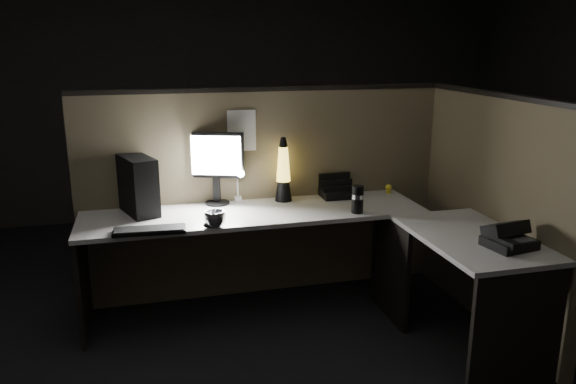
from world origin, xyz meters
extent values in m
plane|color=black|center=(0.00, 0.00, 0.00)|extent=(6.00, 6.00, 0.00)
plane|color=#282623|center=(0.00, 3.00, 1.35)|extent=(6.00, 0.00, 6.00)
cube|color=brown|center=(0.00, 0.93, 0.75)|extent=(2.66, 0.06, 1.50)
cube|color=brown|center=(1.33, 0.10, 0.75)|extent=(0.06, 1.66, 1.50)
cube|color=#AFACA5|center=(-0.15, 0.60, 0.71)|extent=(2.30, 0.60, 0.03)
cube|color=#AFACA5|center=(1.00, -0.20, 0.71)|extent=(0.60, 1.00, 0.03)
cube|color=black|center=(-1.28, 0.60, 0.35)|extent=(0.03, 0.55, 0.70)
cube|color=black|center=(1.00, -0.68, 0.35)|extent=(0.55, 0.03, 0.70)
cube|color=black|center=(0.72, 0.30, 0.35)|extent=(0.03, 0.55, 0.70)
cube|color=black|center=(-0.90, 0.76, 0.92)|extent=(0.27, 0.40, 0.38)
cylinder|color=black|center=(-0.37, 0.84, 0.74)|extent=(0.17, 0.17, 0.01)
cube|color=black|center=(-0.37, 0.86, 0.84)|extent=(0.06, 0.05, 0.19)
cube|color=black|center=(-0.37, 0.86, 1.08)|extent=(0.38, 0.17, 0.32)
cube|color=white|center=(-0.37, 0.84, 1.08)|extent=(0.33, 0.13, 0.27)
cube|color=black|center=(-0.84, 0.34, 0.74)|extent=(0.44, 0.17, 0.02)
ellipsoid|color=black|center=(-0.48, 0.34, 0.75)|extent=(0.11, 0.10, 0.04)
cube|color=white|center=(-0.22, 0.88, 0.75)|extent=(0.05, 0.06, 0.03)
cylinder|color=white|center=(-0.22, 0.88, 0.87)|extent=(0.01, 0.01, 0.21)
cylinder|color=white|center=(-0.22, 0.81, 0.97)|extent=(0.01, 0.14, 0.01)
sphere|color=white|center=(-0.22, 0.73, 0.97)|extent=(0.05, 0.05, 0.05)
cube|color=black|center=(0.51, 0.81, 0.75)|extent=(0.24, 0.21, 0.05)
cube|color=black|center=(0.51, 0.77, 0.79)|extent=(0.24, 0.02, 0.09)
cube|color=black|center=(0.51, 0.88, 0.83)|extent=(0.24, 0.02, 0.16)
cone|color=black|center=(0.10, 0.81, 0.80)|extent=(0.12, 0.12, 0.15)
cone|color=yellow|center=(0.10, 0.81, 1.00)|extent=(0.10, 0.10, 0.25)
sphere|color=#936B15|center=(0.10, 0.81, 0.92)|extent=(0.05, 0.05, 0.05)
sphere|color=#936B15|center=(0.10, 0.81, 1.01)|extent=(0.04, 0.04, 0.04)
cone|color=black|center=(0.10, 0.81, 1.16)|extent=(0.06, 0.06, 0.07)
cylinder|color=black|center=(0.51, 0.40, 0.82)|extent=(0.08, 0.08, 0.19)
imported|color=#B9B8C0|center=(-0.45, 0.34, 0.78)|extent=(0.14, 0.14, 0.10)
sphere|color=yellow|center=(0.92, 0.81, 0.77)|extent=(0.05, 0.05, 0.05)
cube|color=white|center=(-0.18, 0.90, 1.23)|extent=(0.20, 0.00, 0.29)
cube|color=black|center=(1.09, -0.42, 0.76)|extent=(0.28, 0.25, 0.05)
cube|color=black|center=(1.09, -0.38, 0.82)|extent=(0.27, 0.18, 0.11)
cube|color=black|center=(1.01, -0.48, 0.79)|extent=(0.08, 0.19, 0.04)
cube|color=#3F3F42|center=(1.14, -0.46, 0.79)|extent=(0.12, 0.12, 0.00)
camera|label=1|loc=(-0.84, -2.95, 1.84)|focal=35.00mm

